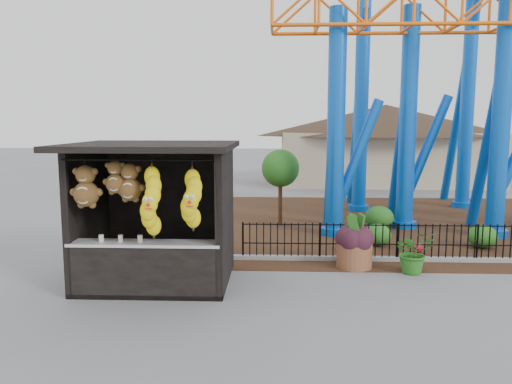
{
  "coord_description": "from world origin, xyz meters",
  "views": [
    {
      "loc": [
        -0.34,
        -9.64,
        3.55
      ],
      "look_at": [
        -0.8,
        1.5,
        2.0
      ],
      "focal_mm": 35.0,
      "sensor_mm": 36.0,
      "label": 1
    }
  ],
  "objects_px": {
    "roller_coaster": "(436,38)",
    "potted_plant": "(413,252)",
    "terracotta_planter": "(354,255)",
    "prize_booth": "(153,217)"
  },
  "relations": [
    {
      "from": "roller_coaster",
      "to": "potted_plant",
      "type": "distance_m",
      "value": 8.86
    },
    {
      "from": "roller_coaster",
      "to": "terracotta_planter",
      "type": "xyz_separation_m",
      "value": [
        -3.52,
        -5.82,
        -6.14
      ]
    },
    {
      "from": "prize_booth",
      "to": "roller_coaster",
      "type": "height_order",
      "value": "roller_coaster"
    },
    {
      "from": "prize_booth",
      "to": "terracotta_planter",
      "type": "relative_size",
      "value": 4.0
    },
    {
      "from": "prize_booth",
      "to": "terracotta_planter",
      "type": "height_order",
      "value": "prize_booth"
    },
    {
      "from": "prize_booth",
      "to": "roller_coaster",
      "type": "xyz_separation_m",
      "value": [
        8.13,
        7.33,
        4.91
      ]
    },
    {
      "from": "prize_booth",
      "to": "roller_coaster",
      "type": "bearing_deg",
      "value": 42.02
    },
    {
      "from": "prize_booth",
      "to": "roller_coaster",
      "type": "distance_m",
      "value": 12.0
    },
    {
      "from": "terracotta_planter",
      "to": "potted_plant",
      "type": "height_order",
      "value": "potted_plant"
    },
    {
      "from": "terracotta_planter",
      "to": "potted_plant",
      "type": "relative_size",
      "value": 0.85
    }
  ]
}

